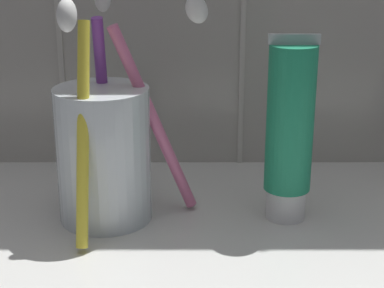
{
  "coord_description": "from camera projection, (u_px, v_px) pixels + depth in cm",
  "views": [
    {
      "loc": [
        -3.07,
        -41.99,
        25.27
      ],
      "look_at": [
        -3.16,
        2.43,
        9.67
      ],
      "focal_mm": 60.0,
      "sensor_mm": 36.0,
      "label": 1
    }
  ],
  "objects": [
    {
      "name": "sink_counter",
      "position": [
        234.0,
        265.0,
        0.48
      ],
      "size": [
        69.45,
        38.3,
        2.0
      ],
      "primitive_type": "cube",
      "color": "silver",
      "rests_on": "ground"
    },
    {
      "name": "toothbrush_cup",
      "position": [
        106.0,
        150.0,
        0.51
      ],
      "size": [
        12.48,
        12.61,
        18.68
      ],
      "color": "silver",
      "rests_on": "sink_counter"
    },
    {
      "name": "toothpaste_tube",
      "position": [
        291.0,
        130.0,
        0.51
      ],
      "size": [
        3.94,
        3.75,
        15.15
      ],
      "color": "white",
      "rests_on": "sink_counter"
    }
  ]
}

